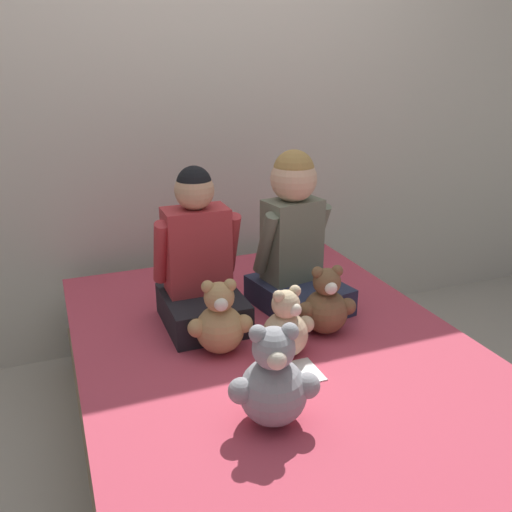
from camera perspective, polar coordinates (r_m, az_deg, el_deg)
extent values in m
plane|color=#B2A899|center=(2.34, 1.90, -19.73)|extent=(14.00, 14.00, 0.00)
cube|color=beige|center=(2.83, -6.87, 15.11)|extent=(8.00, 0.06, 2.50)
cube|color=#997F60|center=(2.27, 1.94, -17.55)|extent=(1.44, 1.89, 0.23)
cube|color=white|center=(2.13, 2.01, -12.64)|extent=(1.41, 1.85, 0.24)
cube|color=#C64256|center=(2.06, 2.06, -9.53)|extent=(1.42, 1.87, 0.03)
cube|color=black|center=(2.17, -5.62, -5.62)|extent=(0.30, 0.37, 0.13)
cube|color=#B23338|center=(2.13, -6.25, 0.63)|extent=(0.25, 0.15, 0.34)
sphere|color=tan|center=(2.06, -6.51, 6.88)|extent=(0.15, 0.15, 0.15)
sphere|color=black|center=(2.05, -6.54, 7.60)|extent=(0.13, 0.13, 0.13)
cylinder|color=#B23338|center=(2.10, -9.97, 0.36)|extent=(0.06, 0.15, 0.27)
cylinder|color=#B23338|center=(2.17, -2.67, 1.31)|extent=(0.06, 0.15, 0.27)
cube|color=#282D47|center=(2.31, 4.53, -4.10)|extent=(0.38, 0.44, 0.11)
cube|color=slate|center=(2.27, 3.82, 1.69)|extent=(0.25, 0.19, 0.35)
sphere|color=#DBAD89|center=(2.20, 3.98, 8.12)|extent=(0.19, 0.19, 0.19)
sphere|color=#A37A42|center=(2.19, 4.00, 8.97)|extent=(0.17, 0.17, 0.17)
cylinder|color=slate|center=(2.20, 1.04, 1.33)|extent=(0.08, 0.15, 0.28)
cylinder|color=slate|center=(2.34, 6.44, 2.44)|extent=(0.08, 0.15, 0.28)
sphere|color=tan|center=(1.97, -3.81, -7.68)|extent=(0.18, 0.18, 0.18)
sphere|color=tan|center=(1.91, -3.90, -4.33)|extent=(0.11, 0.11, 0.11)
sphere|color=white|center=(1.87, -3.71, -5.07)|extent=(0.05, 0.05, 0.05)
sphere|color=tan|center=(1.89, -5.12, -3.25)|extent=(0.05, 0.05, 0.05)
sphere|color=tan|center=(1.90, -2.75, -3.07)|extent=(0.05, 0.05, 0.05)
sphere|color=tan|center=(1.94, -6.24, -7.55)|extent=(0.07, 0.07, 0.07)
sphere|color=tan|center=(1.95, -1.30, -7.14)|extent=(0.07, 0.07, 0.07)
sphere|color=brown|center=(2.11, 7.32, -5.81)|extent=(0.17, 0.17, 0.17)
sphere|color=brown|center=(2.06, 7.47, -2.71)|extent=(0.11, 0.11, 0.11)
sphere|color=white|center=(2.02, 7.88, -3.35)|extent=(0.05, 0.05, 0.05)
sphere|color=brown|center=(2.03, 6.50, -1.72)|extent=(0.04, 0.04, 0.04)
sphere|color=brown|center=(2.06, 8.55, -1.55)|extent=(0.04, 0.04, 0.04)
sphere|color=brown|center=(2.06, 5.33, -5.71)|extent=(0.07, 0.07, 0.07)
sphere|color=brown|center=(2.11, 9.61, -5.25)|extent=(0.07, 0.07, 0.07)
sphere|color=#D1B78E|center=(1.95, 3.19, -8.19)|extent=(0.16, 0.16, 0.16)
sphere|color=#D1B78E|center=(1.89, 3.26, -5.06)|extent=(0.10, 0.10, 0.10)
sphere|color=beige|center=(1.87, 4.12, -5.66)|extent=(0.05, 0.05, 0.05)
sphere|color=#D1B78E|center=(1.86, 2.42, -4.26)|extent=(0.04, 0.04, 0.04)
sphere|color=#D1B78E|center=(1.90, 4.13, -3.69)|extent=(0.04, 0.04, 0.04)
sphere|color=#D1B78E|center=(1.88, 1.70, -8.54)|extent=(0.06, 0.06, 0.06)
sphere|color=#D1B78E|center=(1.97, 5.26, -7.17)|extent=(0.06, 0.06, 0.06)
sphere|color=#939399|center=(1.62, 1.81, -14.07)|extent=(0.20, 0.20, 0.20)
sphere|color=#939399|center=(1.54, 1.87, -9.66)|extent=(0.12, 0.12, 0.12)
sphere|color=beige|center=(1.50, 2.21, -10.87)|extent=(0.06, 0.06, 0.06)
sphere|color=#939399|center=(1.51, 0.20, -8.19)|extent=(0.05, 0.05, 0.05)
sphere|color=#939399|center=(1.52, 3.57, -7.96)|extent=(0.05, 0.05, 0.05)
sphere|color=#939399|center=(1.57, -1.58, -14.00)|extent=(0.08, 0.08, 0.08)
sphere|color=#939399|center=(1.60, 5.40, -13.42)|extent=(0.08, 0.08, 0.08)
cube|color=white|center=(1.87, 3.56, -12.35)|extent=(0.21, 0.15, 0.00)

